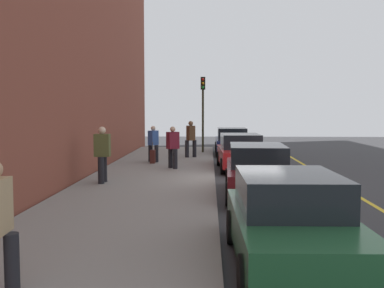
{
  "coord_description": "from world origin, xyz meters",
  "views": [
    {
      "loc": [
        15.73,
        -1.2,
        2.57
      ],
      "look_at": [
        1.14,
        -1.75,
        1.47
      ],
      "focal_mm": 43.31,
      "sensor_mm": 36.0,
      "label": 1
    }
  ],
  "objects": [
    {
      "name": "ground_plane",
      "position": [
        0.0,
        0.0,
        0.0
      ],
      "size": [
        56.0,
        56.0,
        0.0
      ],
      "primitive_type": "plane",
      "color": "#333335"
    },
    {
      "name": "parked_car_green",
      "position": [
        8.26,
        0.11,
        0.76
      ],
      "size": [
        4.35,
        1.96,
        1.51
      ],
      "color": "black",
      "rests_on": "ground"
    },
    {
      "name": "pedestrian_burgundy_coat",
      "position": [
        -3.1,
        -2.7,
        1.07
      ],
      "size": [
        0.51,
        0.55,
        1.72
      ],
      "color": "black",
      "rests_on": "sidewalk"
    },
    {
      "name": "lane_stripe_centre",
      "position": [
        0.0,
        3.2,
        0.0
      ],
      "size": [
        28.0,
        0.14,
        0.01
      ],
      "primitive_type": "cube",
      "color": "gold",
      "rests_on": "ground"
    },
    {
      "name": "sidewalk",
      "position": [
        0.0,
        -3.3,
        0.07
      ],
      "size": [
        28.0,
        4.6,
        0.15
      ],
      "primitive_type": "cube",
      "color": "gray",
      "rests_on": "ground"
    },
    {
      "name": "rolling_suitcase",
      "position": [
        -4.88,
        -3.75,
        0.45
      ],
      "size": [
        0.34,
        0.22,
        0.96
      ],
      "color": "#471E19",
      "rests_on": "sidewalk"
    },
    {
      "name": "parked_car_maroon",
      "position": [
        2.07,
        0.23,
        0.76
      ],
      "size": [
        4.78,
        2.02,
        1.51
      ],
      "color": "black",
      "rests_on": "ground"
    },
    {
      "name": "traffic_light_pole",
      "position": [
        -10.34,
        -1.57,
        3.02
      ],
      "size": [
        0.35,
        0.26,
        4.23
      ],
      "color": "#2D2D19",
      "rests_on": "sidewalk"
    },
    {
      "name": "pedestrian_brown_coat",
      "position": [
        -7.58,
        -2.14,
        1.13
      ],
      "size": [
        0.58,
        0.57,
        1.83
      ],
      "color": "black",
      "rests_on": "sidewalk"
    },
    {
      "name": "parked_car_navy",
      "position": [
        -10.63,
        0.09,
        0.76
      ],
      "size": [
        4.34,
        1.9,
        1.51
      ],
      "color": "black",
      "rests_on": "ground"
    },
    {
      "name": "parked_car_red",
      "position": [
        -4.01,
        0.14,
        0.76
      ],
      "size": [
        4.44,
        2.01,
        1.51
      ],
      "color": "black",
      "rests_on": "ground"
    },
    {
      "name": "pedestrian_blue_coat",
      "position": [
        -5.42,
        -3.78,
        1.03
      ],
      "size": [
        0.53,
        0.49,
        1.66
      ],
      "color": "black",
      "rests_on": "sidewalk"
    },
    {
      "name": "pedestrian_olive_coat",
      "position": [
        0.72,
        -4.72,
        1.14
      ],
      "size": [
        0.61,
        0.5,
        1.85
      ],
      "color": "black",
      "rests_on": "sidewalk"
    }
  ]
}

